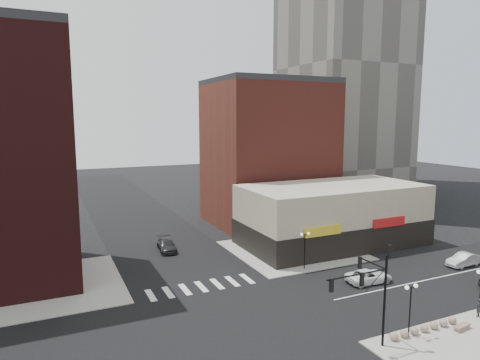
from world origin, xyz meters
TOP-DOWN VIEW (x-y plane):
  - ground at (0.00, 0.00)m, footprint 240.00×240.00m
  - road_ew at (0.00, 0.00)m, footprint 200.00×14.00m
  - road_ns at (0.00, 0.00)m, footprint 14.00×200.00m
  - sidewalk_nw at (-14.50, 14.50)m, footprint 15.00×15.00m
  - sidewalk_ne at (14.50, 14.50)m, footprint 15.00×15.00m
  - building_ne_midrise at (19.00, 29.50)m, footprint 18.00×15.00m
  - tower_far at (60.00, 56.00)m, footprint 18.00×18.00m
  - building_ne_row at (21.00, 15.00)m, footprint 24.20×12.20m
  - traffic_signal at (7.24, -7.83)m, footprint 5.59×3.09m
  - street_lamp_se_a at (11.00, -8.00)m, footprint 1.22×0.32m
  - street_lamp_ne at (12.00, 8.00)m, footprint 1.22×0.32m
  - bollard_row at (12.65, -8.00)m, footprint 6.94×0.64m
  - white_suv at (15.93, 2.04)m, footprint 5.03×2.58m
  - silver_sedan at (29.26, 1.44)m, footprint 4.46×1.73m
  - dark_sedan_north at (-0.10, 21.23)m, footprint 2.53×5.18m
  - pedestrian at (18.87, -8.00)m, footprint 0.70×0.66m
  - stone_bench at (15.67, -9.00)m, footprint 1.75×0.74m

SIDE VIEW (x-z plane):
  - ground at x=0.00m, z-range 0.00..0.00m
  - road_ew at x=0.00m, z-range 0.00..0.02m
  - road_ns at x=0.00m, z-range 0.00..0.02m
  - sidewalk_nw at x=-14.50m, z-range 0.00..0.12m
  - sidewalk_ne at x=14.50m, z-range 0.00..0.12m
  - stone_bench at x=15.67m, z-range 0.13..0.53m
  - bollard_row at x=12.65m, z-range 0.12..0.76m
  - white_suv at x=15.93m, z-range 0.00..1.36m
  - silver_sedan at x=29.26m, z-range 0.00..1.45m
  - dark_sedan_north at x=-0.10m, z-range 0.00..1.45m
  - pedestrian at x=18.87m, z-range 0.12..1.73m
  - street_lamp_se_a at x=11.00m, z-range 1.21..5.37m
  - street_lamp_ne at x=12.00m, z-range 1.21..5.37m
  - building_ne_row at x=21.00m, z-range -0.70..7.30m
  - traffic_signal at x=7.24m, z-range 1.07..8.85m
  - building_ne_midrise at x=19.00m, z-range 0.00..22.00m
  - tower_far at x=60.00m, z-range 0.00..82.00m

